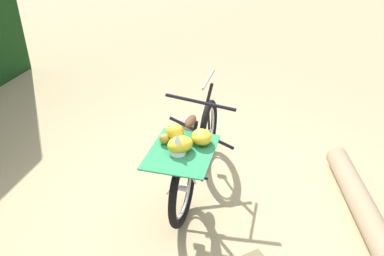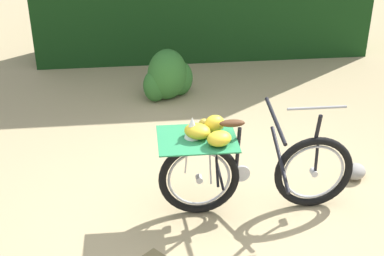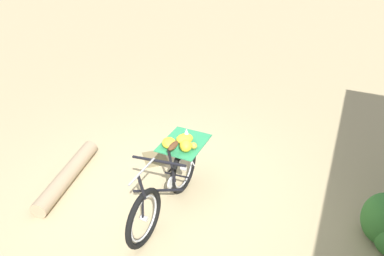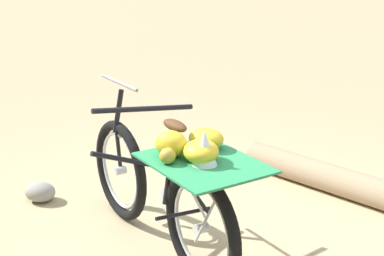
% 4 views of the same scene
% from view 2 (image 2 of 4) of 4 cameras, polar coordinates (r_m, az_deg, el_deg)
% --- Properties ---
extents(ground_plane, '(60.00, 60.00, 0.00)m').
position_cam_2_polar(ground_plane, '(5.12, 3.72, -8.77)').
color(ground_plane, tan).
extents(bicycle, '(1.53, 1.41, 1.03)m').
position_cam_2_polar(bicycle, '(4.89, 5.48, -3.80)').
color(bicycle, black).
rests_on(bicycle, ground_plane).
extents(shrub_cluster, '(0.71, 0.49, 0.67)m').
position_cam_2_polar(shrub_cluster, '(7.18, -2.52, 5.34)').
color(shrub_cluster, '#2D6628').
rests_on(shrub_cluster, ground_plane).
extents(path_stone, '(0.24, 0.20, 0.15)m').
position_cam_2_polar(path_stone, '(5.78, 16.63, -4.37)').
color(path_stone, gray).
rests_on(path_stone, ground_plane).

